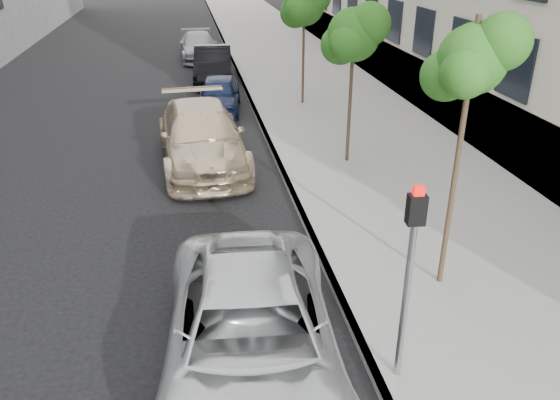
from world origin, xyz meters
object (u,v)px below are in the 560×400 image
object	(u,v)px
minivan	(251,336)
sedan_black	(213,65)
tree_mid	(355,35)
suv	(202,136)
sedan_blue	(219,94)
tree_near	(474,61)
tree_far	(305,5)
signal_pole	(410,264)
sedan_rear	(199,46)

from	to	relation	value
minivan	sedan_black	world-z (taller)	sedan_black
tree_mid	suv	distance (m)	5.25
sedan_blue	suv	bearing A→B (deg)	-92.44
tree_near	tree_far	xyz separation A→B (m)	(0.00, 13.00, -0.44)
tree_near	signal_pole	xyz separation A→B (m)	(-1.74, -2.26, -2.26)
tree_mid	tree_far	distance (m)	6.50
minivan	sedan_blue	size ratio (longest dim) A/B	1.43
signal_pole	sedan_blue	distance (m)	15.25
signal_pole	minivan	distance (m)	2.57
tree_mid	sedan_rear	bearing A→B (deg)	102.76
tree_near	sedan_blue	distance (m)	13.78
suv	minivan	bearing A→B (deg)	-91.04
tree_mid	sedan_blue	world-z (taller)	tree_mid
signal_pole	tree_mid	bearing A→B (deg)	82.55
tree_near	sedan_black	world-z (taller)	tree_near
sedan_rear	minivan	bearing A→B (deg)	-91.97
signal_pole	suv	size ratio (longest dim) A/B	0.53
minivan	sedan_rear	world-z (taller)	minivan
tree_far	minivan	size ratio (longest dim) A/B	0.83
minivan	signal_pole	bearing A→B (deg)	-7.30
tree_far	tree_mid	bearing A→B (deg)	-90.00
tree_near	sedan_black	bearing A→B (deg)	100.56
sedan_black	tree_near	bearing A→B (deg)	-75.40
signal_pole	sedan_rear	world-z (taller)	signal_pole
tree_far	sedan_blue	distance (m)	4.69
minivan	suv	bearing A→B (deg)	96.79
minivan	suv	world-z (taller)	suv
suv	tree_mid	bearing A→B (deg)	-14.30
suv	sedan_blue	bearing A→B (deg)	77.49
sedan_rear	tree_near	bearing A→B (deg)	-82.49
signal_pole	sedan_black	size ratio (longest dim) A/B	0.64
signal_pole	suv	world-z (taller)	signal_pole
tree_mid	sedan_black	xyz separation A→B (m)	(-3.33, 11.34, -2.98)
tree_near	tree_far	size ratio (longest dim) A/B	1.06
minivan	suv	distance (m)	9.14
minivan	tree_far	bearing A→B (deg)	79.69
tree_mid	suv	size ratio (longest dim) A/B	0.77
sedan_blue	sedan_rear	xyz separation A→B (m)	(-0.43, 10.52, 0.05)
suv	sedan_blue	xyz separation A→B (m)	(0.89, 5.51, -0.18)
tree_mid	suv	bearing A→B (deg)	169.06
tree_near	tree_far	distance (m)	13.01
tree_near	sedan_black	distance (m)	18.49
suv	tree_near	bearing A→B (deg)	-63.08
tree_far	sedan_rear	world-z (taller)	tree_far
suv	sedan_rear	distance (m)	16.04
tree_mid	tree_far	xyz separation A→B (m)	(0.00, 6.50, 0.12)
tree_far	sedan_rear	size ratio (longest dim) A/B	0.95
sedan_rear	suv	bearing A→B (deg)	-93.41
tree_mid	tree_near	bearing A→B (deg)	-90.00
tree_near	suv	world-z (taller)	tree_near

